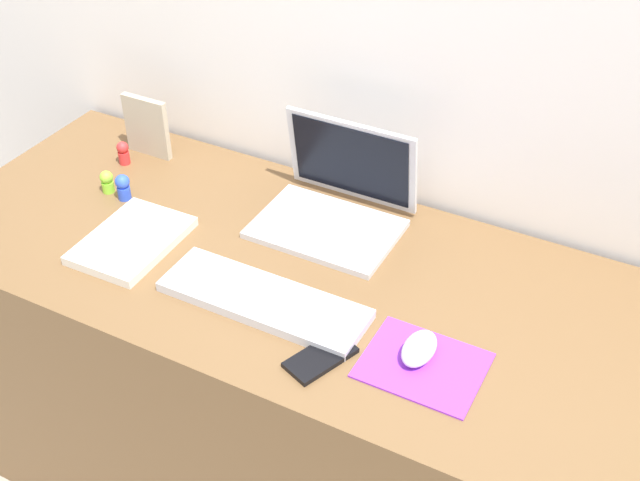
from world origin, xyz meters
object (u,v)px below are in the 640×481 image
(laptop, at_px, (337,198))
(picture_frame, at_px, (147,127))
(toy_figurine_blue, at_px, (123,186))
(toy_figurine_red, at_px, (123,152))
(toy_figurine_lime, at_px, (107,181))
(keyboard, at_px, (264,300))
(mouse, at_px, (419,348))
(cell_phone, at_px, (321,358))
(notebook_pad, at_px, (132,241))

(laptop, height_order, picture_frame, laptop)
(toy_figurine_blue, distance_m, toy_figurine_red, 0.15)
(toy_figurine_blue, bearing_deg, laptop, 18.59)
(picture_frame, relative_size, toy_figurine_red, 2.59)
(laptop, distance_m, toy_figurine_lime, 0.53)
(picture_frame, relative_size, toy_figurine_blue, 2.42)
(keyboard, relative_size, toy_figurine_blue, 6.62)
(mouse, distance_m, toy_figurine_red, 0.91)
(toy_figurine_blue, height_order, toy_figurine_red, toy_figurine_blue)
(laptop, relative_size, toy_figurine_lime, 5.62)
(cell_phone, bearing_deg, notebook_pad, -171.19)
(toy_figurine_red, bearing_deg, mouse, -17.33)
(cell_phone, relative_size, notebook_pad, 0.53)
(toy_figurine_red, bearing_deg, cell_phone, -26.45)
(toy_figurine_blue, height_order, toy_figurine_lime, toy_figurine_blue)
(toy_figurine_blue, bearing_deg, mouse, -11.11)
(laptop, height_order, toy_figurine_blue, laptop)
(mouse, bearing_deg, cell_phone, -150.00)
(mouse, xyz_separation_m, toy_figurine_blue, (-0.78, 0.15, 0.01))
(toy_figurine_blue, relative_size, toy_figurine_red, 1.07)
(toy_figurine_lime, bearing_deg, cell_phone, -19.88)
(keyboard, bearing_deg, cell_phone, -25.84)
(mouse, distance_m, cell_phone, 0.17)
(notebook_pad, xyz_separation_m, toy_figurine_lime, (-0.17, 0.13, 0.02))
(keyboard, distance_m, notebook_pad, 0.34)
(mouse, relative_size, toy_figurine_blue, 1.55)
(laptop, relative_size, notebook_pad, 1.25)
(toy_figurine_lime, bearing_deg, mouse, -10.80)
(notebook_pad, bearing_deg, mouse, -3.25)
(cell_phone, xyz_separation_m, toy_figurine_lime, (-0.68, 0.24, 0.02))
(cell_phone, distance_m, notebook_pad, 0.52)
(cell_phone, relative_size, toy_figurine_red, 2.21)
(mouse, relative_size, toy_figurine_red, 1.66)
(notebook_pad, distance_m, picture_frame, 0.37)
(keyboard, height_order, notebook_pad, same)
(keyboard, height_order, cell_phone, keyboard)
(picture_frame, height_order, toy_figurine_lime, picture_frame)
(toy_figurine_blue, bearing_deg, keyboard, -19.09)
(keyboard, relative_size, cell_phone, 3.20)
(keyboard, bearing_deg, toy_figurine_blue, 160.91)
(laptop, relative_size, mouse, 3.12)
(laptop, height_order, cell_phone, laptop)
(laptop, distance_m, keyboard, 0.32)
(cell_phone, height_order, toy_figurine_red, toy_figurine_red)
(picture_frame, bearing_deg, mouse, -21.72)
(keyboard, height_order, toy_figurine_lime, toy_figurine_lime)
(laptop, height_order, toy_figurine_lime, laptop)
(mouse, distance_m, toy_figurine_lime, 0.84)
(notebook_pad, relative_size, toy_figurine_blue, 3.87)
(laptop, distance_m, toy_figurine_red, 0.56)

